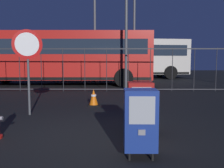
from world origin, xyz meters
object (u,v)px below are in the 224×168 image
at_px(street_light_far_left, 95,10).
at_px(newspaper_box_secondary, 140,119).
at_px(newspaper_box_primary, 140,105).
at_px(bus_far, 120,56).
at_px(street_light_far_right, 134,13).
at_px(stop_sign, 28,54).
at_px(bus_near, 59,55).
at_px(traffic_cone, 94,98).
at_px(street_light_near_right, 126,4).

bearing_deg(street_light_far_left, newspaper_box_secondary, -82.22).
bearing_deg(newspaper_box_primary, newspaper_box_secondary, -95.81).
xyz_separation_m(bus_far, street_light_far_right, (0.82, -3.81, 2.61)).
height_order(stop_sign, street_light_far_right, street_light_far_right).
relative_size(stop_sign, street_light_far_left, 0.29).
distance_m(newspaper_box_primary, street_light_far_left, 11.06).
height_order(newspaper_box_secondary, street_light_far_right, street_light_far_right).
bearing_deg(bus_near, newspaper_box_primary, -69.40).
xyz_separation_m(bus_far, street_light_far_left, (-1.57, -4.27, 2.72)).
bearing_deg(traffic_cone, bus_far, 84.73).
bearing_deg(street_light_near_right, stop_sign, -115.93).
bearing_deg(bus_far, street_light_far_left, -118.72).
relative_size(bus_near, street_light_near_right, 1.47).
xyz_separation_m(stop_sign, bus_far, (2.65, 12.85, 0.11)).
distance_m(newspaper_box_primary, bus_near, 10.29).
bearing_deg(stop_sign, newspaper_box_primary, -30.91).
relative_size(newspaper_box_primary, street_light_far_left, 0.13).
relative_size(newspaper_box_primary, newspaper_box_secondary, 1.00).
bearing_deg(traffic_cone, bus_near, 111.17).
bearing_deg(bus_far, newspaper_box_secondary, -98.55).
distance_m(newspaper_box_primary, stop_sign, 3.37).
distance_m(traffic_cone, bus_near, 7.16).
bearing_deg(street_light_near_right, bus_near, 150.97).
height_order(newspaper_box_primary, stop_sign, stop_sign).
distance_m(stop_sign, street_light_far_right, 10.06).
xyz_separation_m(bus_far, street_light_near_right, (0.17, -7.05, 2.44)).
distance_m(bus_near, street_light_near_right, 4.95).
bearing_deg(street_light_near_right, newspaper_box_secondary, -91.26).
height_order(bus_far, street_light_near_right, street_light_near_right).
xyz_separation_m(newspaper_box_secondary, street_light_near_right, (0.19, 8.61, 3.58)).
xyz_separation_m(newspaper_box_secondary, bus_far, (0.02, 15.66, 1.14)).
distance_m(newspaper_box_primary, traffic_cone, 3.23).
relative_size(newspaper_box_secondary, street_light_far_left, 0.13).
bearing_deg(stop_sign, street_light_far_left, 82.86).
bearing_deg(stop_sign, traffic_cone, 40.45).
relative_size(newspaper_box_primary, bus_far, 0.09).
distance_m(stop_sign, traffic_cone, 2.48).
xyz_separation_m(newspaper_box_primary, stop_sign, (-2.75, 1.65, 1.03)).
bearing_deg(street_light_far_left, bus_near, -161.07).
height_order(newspaper_box_primary, newspaper_box_secondary, same).
height_order(newspaper_box_secondary, stop_sign, stop_sign).
xyz_separation_m(stop_sign, traffic_cone, (1.59, 1.35, -1.34)).
distance_m(newspaper_box_secondary, traffic_cone, 4.30).
height_order(street_light_near_right, street_light_far_left, street_light_far_left).
distance_m(street_light_near_right, street_light_far_right, 3.31).
height_order(stop_sign, traffic_cone, stop_sign).
bearing_deg(street_light_far_left, bus_far, 69.78).
height_order(newspaper_box_secondary, bus_near, bus_near).
height_order(newspaper_box_secondary, street_light_far_left, street_light_far_left).
height_order(bus_near, bus_far, same).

